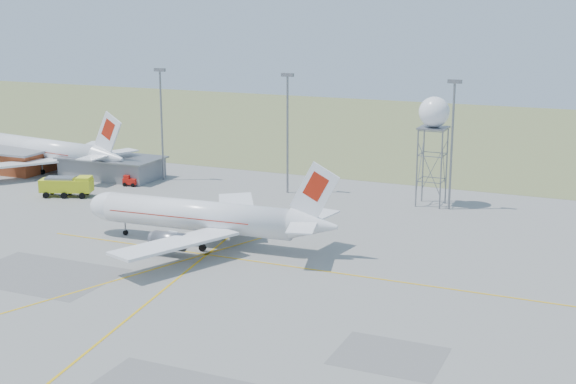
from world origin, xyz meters
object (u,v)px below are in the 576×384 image
at_px(airliner_far, 48,151).
at_px(baggage_tug, 131,182).
at_px(airliner_main, 202,217).
at_px(fire_truck, 68,187).
at_px(radar_tower, 433,145).

distance_m(airliner_far, baggage_tug, 22.55).
relative_size(airliner_main, fire_truck, 4.05).
xyz_separation_m(airliner_main, radar_tower, (23.17, 33.52, 6.02)).
xyz_separation_m(airliner_main, baggage_tug, (-29.35, 25.66, -3.11)).
relative_size(fire_truck, baggage_tug, 3.37).
relative_size(radar_tower, baggage_tug, 6.50).
xyz_separation_m(radar_tower, fire_truck, (-57.46, -18.92, -8.20)).
xyz_separation_m(airliner_far, fire_truck, (16.93, -15.51, -2.28)).
height_order(fire_truck, baggage_tug, fire_truck).
distance_m(airliner_main, fire_truck, 37.34).
relative_size(airliner_far, fire_truck, 4.14).
height_order(airliner_far, baggage_tug, airliner_far).
relative_size(airliner_main, radar_tower, 2.10).
height_order(airliner_far, radar_tower, radar_tower).
relative_size(airliner_far, radar_tower, 2.15).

